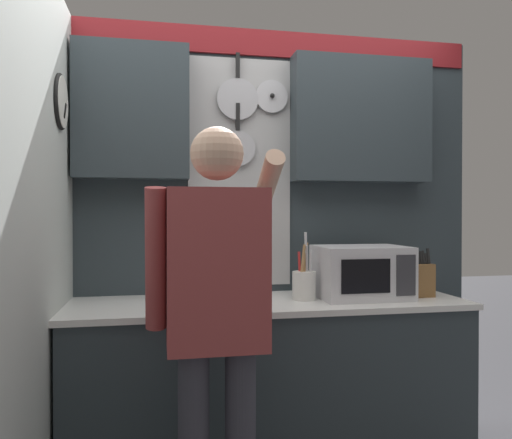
{
  "coord_description": "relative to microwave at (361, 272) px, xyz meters",
  "views": [
    {
      "loc": [
        -0.57,
        -2.53,
        1.34
      ],
      "look_at": [
        -0.03,
        0.2,
        1.31
      ],
      "focal_mm": 35.0,
      "sensor_mm": 36.0,
      "label": 1
    }
  ],
  "objects": [
    {
      "name": "person",
      "position": [
        -0.85,
        -0.61,
        -0.03
      ],
      "size": [
        0.54,
        0.59,
        1.67
      ],
      "color": "#383842",
      "rests_on": "ground_plane"
    },
    {
      "name": "side_wall",
      "position": [
        -1.54,
        -0.38,
        0.18
      ],
      "size": [
        0.07,
        1.6,
        2.4
      ],
      "color": "silver",
      "rests_on": "ground_plane"
    },
    {
      "name": "back_wall_unit",
      "position": [
        -0.49,
        0.29,
        0.46
      ],
      "size": [
        2.61,
        0.2,
        2.4
      ],
      "color": "#2D383D",
      "rests_on": "ground_plane"
    },
    {
      "name": "utensil_crock",
      "position": [
        -0.32,
        0.0,
        -0.05
      ],
      "size": [
        0.12,
        0.12,
        0.35
      ],
      "color": "white",
      "rests_on": "base_cabinet_counter"
    },
    {
      "name": "base_cabinet_counter",
      "position": [
        -0.5,
        0.01,
        -0.59
      ],
      "size": [
        2.04,
        0.63,
        0.89
      ],
      "color": "#2D383D",
      "rests_on": "ground_plane"
    },
    {
      "name": "microwave",
      "position": [
        0.0,
        0.0,
        0.0
      ],
      "size": [
        0.47,
        0.36,
        0.28
      ],
      "color": "silver",
      "rests_on": "base_cabinet_counter"
    },
    {
      "name": "knife_block",
      "position": [
        0.34,
        0.0,
        -0.05
      ],
      "size": [
        0.12,
        0.16,
        0.26
      ],
      "color": "brown",
      "rests_on": "base_cabinet_counter"
    }
  ]
}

